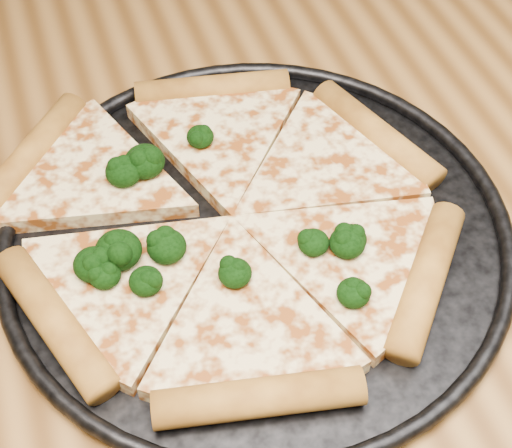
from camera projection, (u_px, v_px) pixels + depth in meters
name	position (u px, v px, depth m)	size (l,w,h in m)	color
dining_table	(250.00, 338.00, 0.65)	(1.20, 0.90, 0.75)	olive
pizza_pan	(256.00, 231.00, 0.60)	(0.40, 0.40, 0.02)	black
pizza	(226.00, 216.00, 0.60)	(0.38, 0.36, 0.03)	#F7DE97
broccoli_florets	(187.00, 230.00, 0.58)	(0.21, 0.21, 0.03)	black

